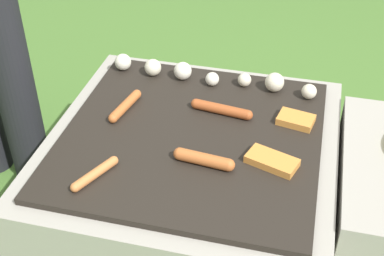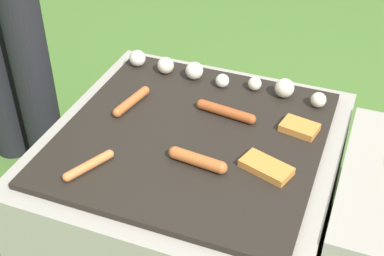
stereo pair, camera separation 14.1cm
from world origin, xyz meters
TOP-DOWN VIEW (x-y plane):
  - ground_plane at (0.00, 0.00)m, footprint 14.00×14.00m
  - grill at (0.00, 0.00)m, footprint 0.77×0.77m
  - sausage_front_left at (-0.21, 0.07)m, footprint 0.05×0.15m
  - sausage_back_center at (0.06, -0.11)m, footprint 0.16×0.04m
  - sausage_front_center at (-0.18, -0.22)m, footprint 0.08×0.14m
  - sausage_mid_left at (0.06, 0.11)m, footprint 0.18×0.05m
  - bread_slice_center at (0.22, -0.07)m, footprint 0.14×0.10m
  - bread_slice_left at (0.26, 0.12)m, footprint 0.11×0.08m
  - mushroom_row at (-0.02, 0.27)m, footprint 0.63×0.07m

SIDE VIEW (x-z plane):
  - ground_plane at x=0.00m, z-range 0.00..0.00m
  - grill at x=0.00m, z-range 0.00..0.38m
  - bread_slice_center at x=0.22m, z-range 0.39..0.41m
  - bread_slice_left at x=0.26m, z-range 0.39..0.41m
  - sausage_front_center at x=-0.18m, z-range 0.39..0.41m
  - sausage_front_left at x=-0.21m, z-range 0.39..0.41m
  - sausage_mid_left at x=0.06m, z-range 0.39..0.42m
  - sausage_back_center at x=0.06m, z-range 0.39..0.42m
  - mushroom_row at x=-0.02m, z-range 0.38..0.44m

